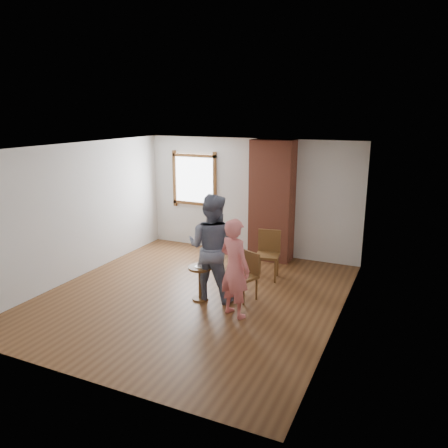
{
  "coord_description": "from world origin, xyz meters",
  "views": [
    {
      "loc": [
        3.47,
        -6.28,
        3.17
      ],
      "look_at": [
        0.24,
        0.8,
        1.15
      ],
      "focal_mm": 35.0,
      "sensor_mm": 36.0,
      "label": 1
    }
  ],
  "objects_px": {
    "dining_chair_right": "(268,252)",
    "man": "(212,247)",
    "dining_chair_left": "(247,273)",
    "stoneware_crock": "(210,244)",
    "person_pink": "(235,268)",
    "side_table": "(200,278)"
  },
  "relations": [
    {
      "from": "dining_chair_right",
      "to": "man",
      "type": "height_order",
      "value": "man"
    },
    {
      "from": "dining_chair_right",
      "to": "man",
      "type": "xyz_separation_m",
      "value": [
        -0.56,
        -1.33,
        0.4
      ]
    },
    {
      "from": "dining_chair_left",
      "to": "dining_chair_right",
      "type": "distance_m",
      "value": 1.11
    },
    {
      "from": "stoneware_crock",
      "to": "dining_chair_left",
      "type": "height_order",
      "value": "dining_chair_left"
    },
    {
      "from": "dining_chair_left",
      "to": "dining_chair_right",
      "type": "relative_size",
      "value": 0.88
    },
    {
      "from": "stoneware_crock",
      "to": "person_pink",
      "type": "height_order",
      "value": "person_pink"
    },
    {
      "from": "dining_chair_right",
      "to": "person_pink",
      "type": "bearing_deg",
      "value": -98.79
    },
    {
      "from": "dining_chair_left",
      "to": "person_pink",
      "type": "relative_size",
      "value": 0.52
    },
    {
      "from": "stoneware_crock",
      "to": "dining_chair_right",
      "type": "height_order",
      "value": "dining_chair_right"
    },
    {
      "from": "dining_chair_left",
      "to": "man",
      "type": "distance_m",
      "value": 0.75
    },
    {
      "from": "dining_chair_left",
      "to": "person_pink",
      "type": "xyz_separation_m",
      "value": [
        0.06,
        -0.67,
        0.33
      ]
    },
    {
      "from": "stoneware_crock",
      "to": "person_pink",
      "type": "xyz_separation_m",
      "value": [
        1.76,
        -2.68,
        0.59
      ]
    },
    {
      "from": "dining_chair_right",
      "to": "man",
      "type": "bearing_deg",
      "value": -123.36
    },
    {
      "from": "stoneware_crock",
      "to": "side_table",
      "type": "distance_m",
      "value": 2.59
    },
    {
      "from": "dining_chair_left",
      "to": "dining_chair_right",
      "type": "height_order",
      "value": "dining_chair_right"
    },
    {
      "from": "side_table",
      "to": "stoneware_crock",
      "type": "bearing_deg",
      "value": 112.62
    },
    {
      "from": "dining_chair_left",
      "to": "person_pink",
      "type": "distance_m",
      "value": 0.75
    },
    {
      "from": "man",
      "to": "person_pink",
      "type": "height_order",
      "value": "man"
    },
    {
      "from": "side_table",
      "to": "person_pink",
      "type": "xyz_separation_m",
      "value": [
        0.77,
        -0.3,
        0.39
      ]
    },
    {
      "from": "dining_chair_right",
      "to": "dining_chair_left",
      "type": "bearing_deg",
      "value": -100.96
    },
    {
      "from": "stoneware_crock",
      "to": "man",
      "type": "bearing_deg",
      "value": -62.66
    },
    {
      "from": "person_pink",
      "to": "dining_chair_left",
      "type": "bearing_deg",
      "value": -62.45
    }
  ]
}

